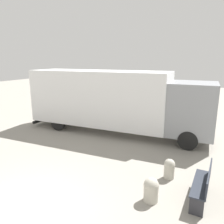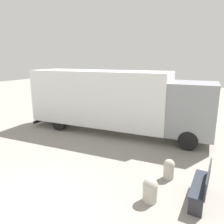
{
  "view_description": "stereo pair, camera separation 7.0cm",
  "coord_description": "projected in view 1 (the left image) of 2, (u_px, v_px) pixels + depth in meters",
  "views": [
    {
      "loc": [
        4.22,
        -3.05,
        3.77
      ],
      "look_at": [
        0.39,
        4.74,
        1.67
      ],
      "focal_mm": 35.0,
      "sensor_mm": 36.0,
      "label": 1
    },
    {
      "loc": [
        4.28,
        -3.02,
        3.77
      ],
      "look_at": [
        0.39,
        4.74,
        1.67
      ],
      "focal_mm": 35.0,
      "sensor_mm": 36.0,
      "label": 2
    }
  ],
  "objects": [
    {
      "name": "bollard_far_bench",
      "position": [
        169.0,
        168.0,
        7.04
      ],
      "size": [
        0.35,
        0.35,
        0.66
      ],
      "color": "#B2AD9E",
      "rests_on": "ground"
    },
    {
      "name": "bollard_near_bench",
      "position": [
        151.0,
        189.0,
        5.89
      ],
      "size": [
        0.42,
        0.42,
        0.68
      ],
      "color": "#B2AD9E",
      "rests_on": "ground"
    },
    {
      "name": "park_bench",
      "position": [
        204.0,
        183.0,
        5.89
      ],
      "size": [
        0.44,
        1.58,
        0.95
      ],
      "rotation": [
        0.0,
        0.0,
        1.54
      ],
      "color": "#282D38",
      "rests_on": "ground"
    },
    {
      "name": "delivery_truck",
      "position": [
        114.0,
        99.0,
        11.3
      ],
      "size": [
        9.55,
        2.61,
        3.2
      ],
      "rotation": [
        0.0,
        0.0,
        0.05
      ],
      "color": "white",
      "rests_on": "ground"
    },
    {
      "name": "ground_plane",
      "position": [
        13.0,
        217.0,
        5.36
      ],
      "size": [
        60.0,
        60.0,
        0.0
      ],
      "primitive_type": "plane",
      "color": "gray"
    }
  ]
}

